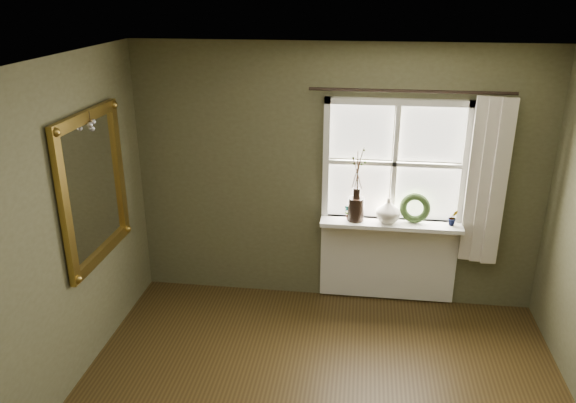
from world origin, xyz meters
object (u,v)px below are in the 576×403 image
(dark_jug, at_px, (356,209))
(gilt_mirror, at_px, (94,187))
(cream_vase, at_px, (388,210))
(wreath, at_px, (415,211))

(dark_jug, distance_m, gilt_mirror, 2.41)
(dark_jug, height_order, gilt_mirror, gilt_mirror)
(gilt_mirror, bearing_deg, dark_jug, 23.54)
(dark_jug, relative_size, cream_vase, 0.95)
(wreath, bearing_deg, dark_jug, -166.91)
(cream_vase, distance_m, wreath, 0.26)
(wreath, xyz_separation_m, gilt_mirror, (-2.73, -0.99, 0.46))
(wreath, relative_size, gilt_mirror, 0.23)
(cream_vase, distance_m, gilt_mirror, 2.69)
(dark_jug, bearing_deg, cream_vase, 0.00)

